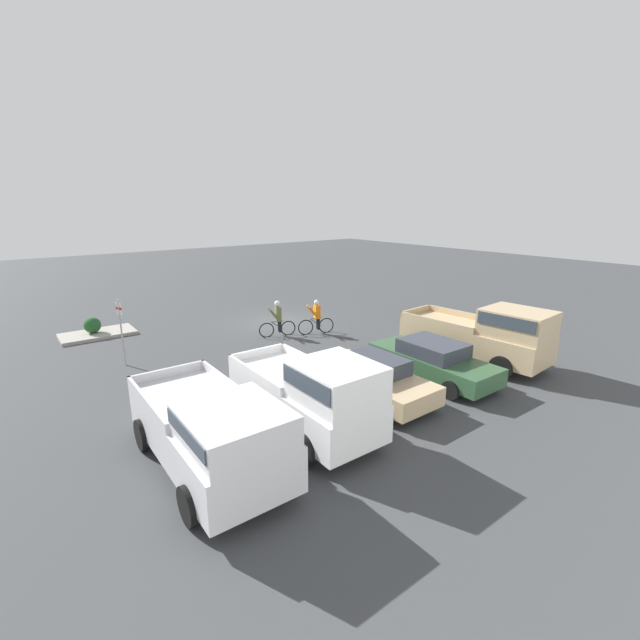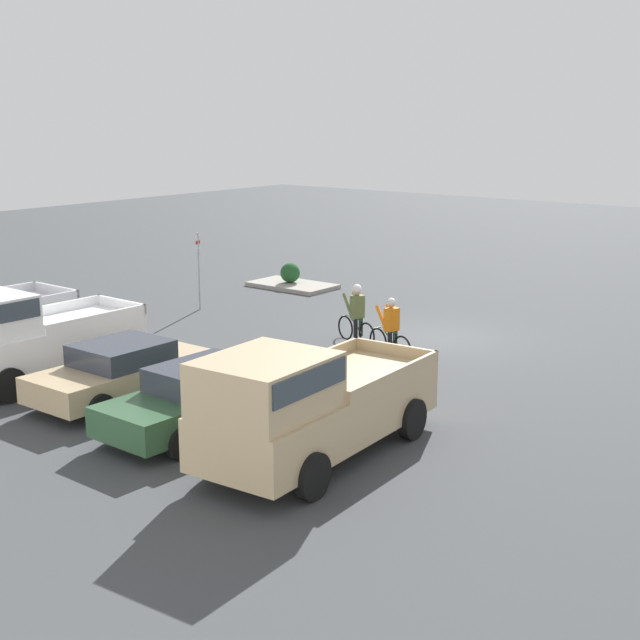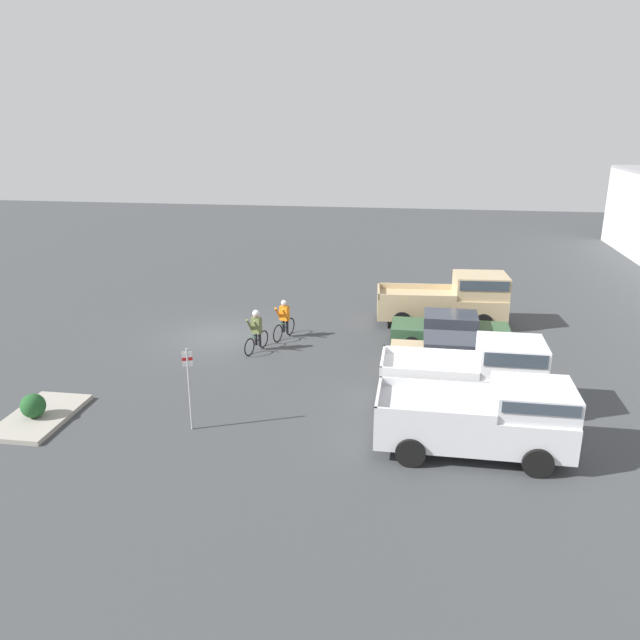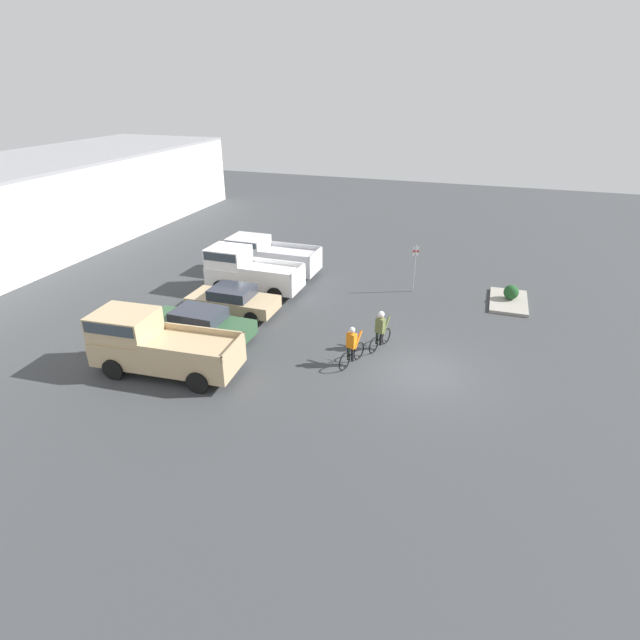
# 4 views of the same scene
# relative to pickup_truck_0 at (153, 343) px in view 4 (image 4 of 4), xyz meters

# --- Properties ---
(ground_plane) EXTENTS (80.00, 80.00, 0.00)m
(ground_plane) POSITION_rel_pickup_truck_0_xyz_m (3.12, -9.78, -1.19)
(ground_plane) COLOR #383A3D
(pickup_truck_0) EXTENTS (2.51, 5.71, 2.31)m
(pickup_truck_0) POSITION_rel_pickup_truck_0_xyz_m (0.00, 0.00, 0.00)
(pickup_truck_0) COLOR tan
(pickup_truck_0) RESTS_ON ground_plane
(sedan_0) EXTENTS (2.01, 4.70, 1.37)m
(sedan_0) POSITION_rel_pickup_truck_0_xyz_m (2.83, -0.25, -0.50)
(sedan_0) COLOR #2D5133
(sedan_0) RESTS_ON ground_plane
(sedan_1) EXTENTS (2.01, 4.27, 1.34)m
(sedan_1) POSITION_rel_pickup_truck_0_xyz_m (5.63, -0.40, -0.50)
(sedan_1) COLOR tan
(sedan_1) RESTS_ON ground_plane
(pickup_truck_1) EXTENTS (2.20, 5.01, 2.30)m
(pickup_truck_1) POSITION_rel_pickup_truck_0_xyz_m (8.44, 0.22, -0.02)
(pickup_truck_1) COLOR white
(pickup_truck_1) RESTS_ON ground_plane
(pickup_truck_2) EXTENTS (2.36, 5.25, 2.06)m
(pickup_truck_2) POSITION_rel_pickup_truck_0_xyz_m (11.24, 0.27, -0.11)
(pickup_truck_2) COLOR silver
(pickup_truck_2) RESTS_ON ground_plane
(cyclist_0) EXTENTS (1.67, 0.64, 1.71)m
(cyclist_0) POSITION_rel_pickup_truck_0_xyz_m (4.48, -7.83, -0.32)
(cyclist_0) COLOR black
(cyclist_0) RESTS_ON ground_plane
(cyclist_1) EXTENTS (1.71, 0.64, 1.66)m
(cyclist_1) POSITION_rel_pickup_truck_0_xyz_m (2.81, -7.06, -0.39)
(cyclist_1) COLOR black
(cyclist_1) RESTS_ON ground_plane
(fire_lane_sign) EXTENTS (0.14, 0.29, 2.57)m
(fire_lane_sign) POSITION_rel_pickup_truck_0_xyz_m (11.13, -8.17, 0.35)
(fire_lane_sign) COLOR #9E9EA3
(fire_lane_sign) RESTS_ON ground_plane
(curb_island) EXTENTS (3.17, 1.81, 0.15)m
(curb_island) POSITION_rel_pickup_truck_0_xyz_m (11.18, -13.02, -1.11)
(curb_island) COLOR gray
(curb_island) RESTS_ON ground_plane
(shrub) EXTENTS (0.74, 0.74, 0.74)m
(shrub) POSITION_rel_pickup_truck_0_xyz_m (11.34, -13.08, -0.67)
(shrub) COLOR #1E4C23
(shrub) RESTS_ON curb_island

